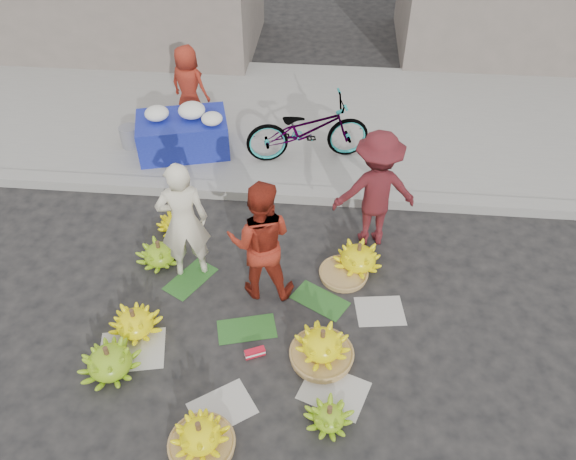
# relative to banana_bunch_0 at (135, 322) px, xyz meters

# --- Properties ---
(ground) EXTENTS (80.00, 80.00, 0.00)m
(ground) POSITION_rel_banana_bunch_0_xyz_m (1.32, 0.34, -0.16)
(ground) COLOR black
(ground) RESTS_ON ground
(curb) EXTENTS (40.00, 0.25, 0.15)m
(curb) POSITION_rel_banana_bunch_0_xyz_m (1.32, 2.54, -0.08)
(curb) COLOR gray
(curb) RESTS_ON ground
(sidewalk) EXTENTS (40.00, 4.00, 0.12)m
(sidewalk) POSITION_rel_banana_bunch_0_xyz_m (1.32, 4.64, -0.10)
(sidewalk) COLOR gray
(sidewalk) RESTS_ON ground
(newspaper_scatter) EXTENTS (3.20, 1.80, 0.00)m
(newspaper_scatter) POSITION_rel_banana_bunch_0_xyz_m (1.32, -0.46, -0.15)
(newspaper_scatter) COLOR beige
(newspaper_scatter) RESTS_ON ground
(banana_leaves) EXTENTS (2.00, 1.00, 0.00)m
(banana_leaves) POSITION_rel_banana_bunch_0_xyz_m (1.22, 0.54, -0.15)
(banana_leaves) COLOR #20561C
(banana_leaves) RESTS_ON ground
(banana_bunch_0) EXTENTS (0.66, 0.66, 0.36)m
(banana_bunch_0) POSITION_rel_banana_bunch_0_xyz_m (0.00, 0.00, 0.00)
(banana_bunch_0) COLOR #FFF70C
(banana_bunch_0) RESTS_ON ground
(banana_bunch_1) EXTENTS (0.70, 0.70, 0.39)m
(banana_bunch_1) POSITION_rel_banana_bunch_0_xyz_m (-0.10, -0.53, 0.02)
(banana_bunch_1) COLOR #6BA918
(banana_bunch_1) RESTS_ON ground
(banana_bunch_2) EXTENTS (0.61, 0.61, 0.43)m
(banana_bunch_2) POSITION_rel_banana_bunch_0_xyz_m (1.01, -1.28, 0.02)
(banana_bunch_2) COLOR #9C7541
(banana_bunch_2) RESTS_ON ground
(banana_bunch_3) EXTENTS (0.55, 0.55, 0.28)m
(banana_bunch_3) POSITION_rel_banana_bunch_0_xyz_m (2.18, -0.92, -0.04)
(banana_bunch_3) COLOR #6BA918
(banana_bunch_3) RESTS_ON ground
(banana_bunch_4) EXTENTS (0.67, 0.67, 0.46)m
(banana_bunch_4) POSITION_rel_banana_bunch_0_xyz_m (2.08, -0.17, 0.04)
(banana_bunch_4) COLOR #9C7541
(banana_bunch_4) RESTS_ON ground
(banana_bunch_5) EXTENTS (0.76, 0.76, 0.38)m
(banana_bunch_5) POSITION_rel_banana_bunch_0_xyz_m (2.46, 1.24, 0.01)
(banana_bunch_5) COLOR #FFF70C
(banana_bunch_5) RESTS_ON ground
(banana_bunch_6) EXTENTS (0.66, 0.66, 0.34)m
(banana_bunch_6) POSITION_rel_banana_bunch_0_xyz_m (-0.02, 1.10, -0.01)
(banana_bunch_6) COLOR #6BA918
(banana_bunch_6) RESTS_ON ground
(banana_bunch_7) EXTENTS (0.56, 0.56, 0.29)m
(banana_bunch_7) POSITION_rel_banana_bunch_0_xyz_m (0.03, 1.71, -0.03)
(banana_bunch_7) COLOR #FFF70C
(banana_bunch_7) RESTS_ON ground
(basket_spare) EXTENTS (0.74, 0.74, 0.07)m
(basket_spare) POSITION_rel_banana_bunch_0_xyz_m (2.29, 1.07, -0.12)
(basket_spare) COLOR #9C7541
(basket_spare) RESTS_ON ground
(incense_stack) EXTENTS (0.23, 0.15, 0.09)m
(incense_stack) POSITION_rel_banana_bunch_0_xyz_m (1.36, -0.21, -0.11)
(incense_stack) COLOR red
(incense_stack) RESTS_ON ground
(vendor_cream) EXTENTS (0.67, 0.53, 1.60)m
(vendor_cream) POSITION_rel_banana_bunch_0_xyz_m (0.40, 1.00, 0.64)
(vendor_cream) COLOR #EFE8C9
(vendor_cream) RESTS_ON ground
(vendor_red) EXTENTS (0.78, 0.61, 1.57)m
(vendor_red) POSITION_rel_banana_bunch_0_xyz_m (1.32, 0.77, 0.63)
(vendor_red) COLOR #A52D19
(vendor_red) RESTS_ON ground
(man_striped) EXTENTS (1.13, 0.77, 1.61)m
(man_striped) POSITION_rel_banana_bunch_0_xyz_m (2.62, 1.78, 0.65)
(man_striped) COLOR maroon
(man_striped) RESTS_ON ground
(flower_table) EXTENTS (1.52, 1.16, 0.78)m
(flower_table) POSITION_rel_banana_bunch_0_xyz_m (-0.22, 3.45, 0.28)
(flower_table) COLOR navy
(flower_table) RESTS_ON sidewalk
(grey_bucket) EXTENTS (0.30, 0.30, 0.34)m
(grey_bucket) POSITION_rel_banana_bunch_0_xyz_m (-1.10, 3.49, 0.13)
(grey_bucket) COLOR slate
(grey_bucket) RESTS_ON sidewalk
(flower_vendor) EXTENTS (0.75, 0.62, 1.33)m
(flower_vendor) POSITION_rel_banana_bunch_0_xyz_m (-0.29, 4.29, 0.63)
(flower_vendor) COLOR #A52D19
(flower_vendor) RESTS_ON sidewalk
(bicycle) EXTENTS (1.05, 1.95, 0.97)m
(bicycle) POSITION_rel_banana_bunch_0_xyz_m (1.68, 3.44, 0.45)
(bicycle) COLOR gray
(bicycle) RESTS_ON sidewalk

